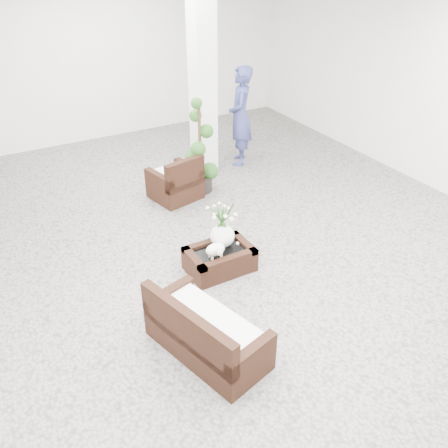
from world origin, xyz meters
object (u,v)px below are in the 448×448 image
coffee_table (220,260)px  topiary (200,147)px  armchair (175,177)px  loveseat (207,325)px

coffee_table → topiary: 2.53m
coffee_table → armchair: bearing=81.0°
coffee_table → armchair: armchair is taller
coffee_table → armchair: 2.30m
armchair → topiary: size_ratio=0.48×
armchair → topiary: topiary is taller
coffee_table → topiary: topiary is taller
armchair → loveseat: size_ratio=0.57×
armchair → loveseat: (-1.22, -3.53, -0.03)m
armchair → coffee_table: bearing=68.7°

